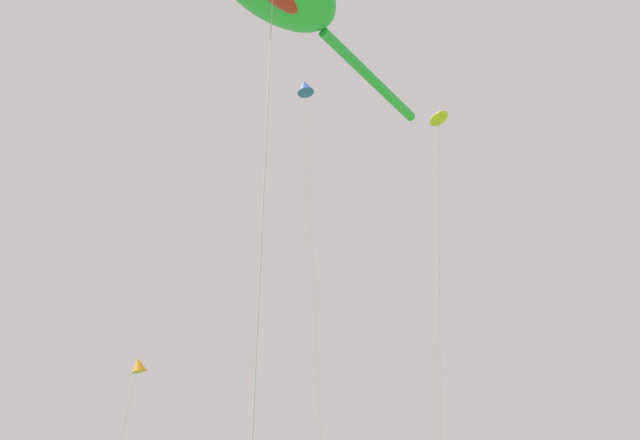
{
  "coord_description": "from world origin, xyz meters",
  "views": [
    {
      "loc": [
        -7.95,
        -0.25,
        1.74
      ],
      "look_at": [
        0.68,
        6.92,
        7.45
      ],
      "focal_mm": 43.54,
      "sensor_mm": 36.0,
      "label": 1
    }
  ],
  "objects": [
    {
      "name": "small_kite_bird_shape",
      "position": [
        9.58,
        9.62,
        14.96
      ],
      "size": [
        0.89,
        1.71,
        15.43
      ],
      "rotation": [
        0.0,
        0.0,
        0.99
      ],
      "color": "yellow",
      "rests_on": "ground"
    },
    {
      "name": "small_kite_triangle_green",
      "position": [
        11.4,
        25.7,
        10.93
      ],
      "size": [
        1.01,
        1.81,
        11.36
      ],
      "rotation": [
        0.0,
        0.0,
        1.19
      ],
      "color": "orange",
      "rests_on": "ground"
    },
    {
      "name": "small_kite_diamond_red",
      "position": [
        13.99,
        18.91,
        23.34
      ],
      "size": [
        1.6,
        2.81,
        23.91
      ],
      "rotation": [
        0.0,
        0.0,
        0.45
      ],
      "color": "blue",
      "rests_on": "ground"
    }
  ]
}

